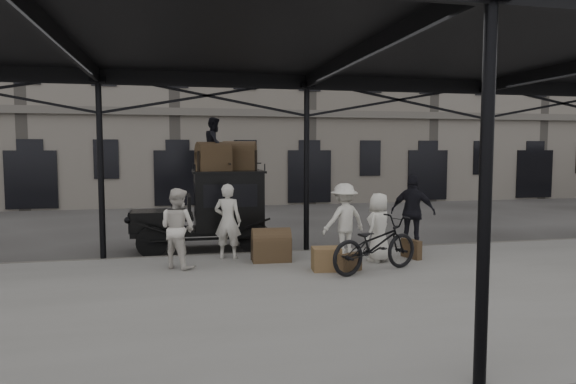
# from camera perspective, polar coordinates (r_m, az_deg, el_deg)

# --- Properties ---
(ground) EXTENTS (120.00, 120.00, 0.00)m
(ground) POSITION_cam_1_polar(r_m,az_deg,el_deg) (11.54, 4.52, -9.05)
(ground) COLOR #383533
(ground) RESTS_ON ground
(platform) EXTENTS (28.00, 8.00, 0.15)m
(platform) POSITION_cam_1_polar(r_m,az_deg,el_deg) (9.68, 8.00, -11.33)
(platform) COLOR slate
(platform) RESTS_ON ground
(canopy) EXTENTS (22.50, 9.00, 4.74)m
(canopy) POSITION_cam_1_polar(r_m,az_deg,el_deg) (9.74, 7.73, 15.64)
(canopy) COLOR black
(canopy) RESTS_ON ground
(building_frontage) EXTENTS (64.00, 8.00, 14.00)m
(building_frontage) POSITION_cam_1_polar(r_m,az_deg,el_deg) (29.22, -5.88, 13.11)
(building_frontage) COLOR slate
(building_frontage) RESTS_ON ground
(taxi) EXTENTS (3.65, 1.55, 2.18)m
(taxi) POSITION_cam_1_polar(r_m,az_deg,el_deg) (14.10, -7.97, -1.58)
(taxi) COLOR black
(taxi) RESTS_ON ground
(porter_left) EXTENTS (0.77, 0.64, 1.79)m
(porter_left) POSITION_cam_1_polar(r_m,az_deg,el_deg) (12.29, -6.71, -3.24)
(porter_left) COLOR beige
(porter_left) RESTS_ON platform
(porter_midleft) EXTENTS (1.08, 1.06, 1.76)m
(porter_midleft) POSITION_cam_1_polar(r_m,az_deg,el_deg) (11.51, -12.17, -3.94)
(porter_midleft) COLOR beige
(porter_midleft) RESTS_ON platform
(porter_centre) EXTENTS (0.93, 0.88, 1.60)m
(porter_centre) POSITION_cam_1_polar(r_m,az_deg,el_deg) (12.09, 10.04, -3.89)
(porter_centre) COLOR beige
(porter_centre) RESTS_ON platform
(porter_official) EXTENTS (1.20, 1.08, 1.95)m
(porter_official) POSITION_cam_1_polar(r_m,az_deg,el_deg) (13.72, 13.71, -2.17)
(porter_official) COLOR black
(porter_official) RESTS_ON platform
(porter_right) EXTENTS (1.29, 0.95, 1.78)m
(porter_right) POSITION_cam_1_polar(r_m,az_deg,el_deg) (12.58, 6.24, -3.08)
(porter_right) COLOR silver
(porter_right) RESTS_ON platform
(bicycle) EXTENTS (2.38, 1.50, 1.18)m
(bicycle) POSITION_cam_1_polar(r_m,az_deg,el_deg) (11.08, 9.65, -5.76)
(bicycle) COLOR black
(bicycle) RESTS_ON platform
(porter_roof) EXTENTS (0.72, 0.82, 1.42)m
(porter_roof) POSITION_cam_1_polar(r_m,az_deg,el_deg) (13.91, -8.15, 5.30)
(porter_roof) COLOR black
(porter_roof) RESTS_ON taxi
(steamer_trunk_roof_near) EXTENTS (0.98, 0.75, 0.64)m
(steamer_trunk_roof_near) POSITION_cam_1_polar(r_m,az_deg,el_deg) (13.76, -8.29, 3.67)
(steamer_trunk_roof_near) COLOR #4D3823
(steamer_trunk_roof_near) RESTS_ON taxi
(steamer_trunk_roof_far) EXTENTS (1.02, 0.77, 0.66)m
(steamer_trunk_roof_far) POSITION_cam_1_polar(r_m,az_deg,el_deg) (14.28, -5.41, 3.78)
(steamer_trunk_roof_far) COLOR #4D3823
(steamer_trunk_roof_far) RESTS_ON taxi
(steamer_trunk_platform) EXTENTS (0.91, 0.59, 0.65)m
(steamer_trunk_platform) POSITION_cam_1_polar(r_m,az_deg,el_deg) (12.01, -1.89, -6.15)
(steamer_trunk_platform) COLOR #4D3823
(steamer_trunk_platform) RESTS_ON platform
(wicker_hamper) EXTENTS (0.64, 0.51, 0.50)m
(wicker_hamper) POSITION_cam_1_polar(r_m,az_deg,el_deg) (11.14, 4.29, -7.43)
(wicker_hamper) COLOR brown
(wicker_hamper) RESTS_ON platform
(suitcase_upright) EXTENTS (0.30, 0.62, 0.45)m
(suitcase_upright) POSITION_cam_1_polar(r_m,az_deg,el_deg) (12.70, 13.54, -6.16)
(suitcase_upright) COLOR #4D3823
(suitcase_upright) RESTS_ON platform
(suitcase_flat) EXTENTS (0.60, 0.43, 0.40)m
(suitcase_flat) POSITION_cam_1_polar(r_m,az_deg,el_deg) (11.07, 6.94, -7.80)
(suitcase_flat) COLOR #4D3823
(suitcase_flat) RESTS_ON platform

